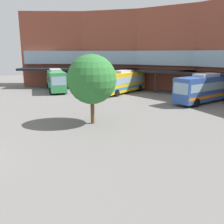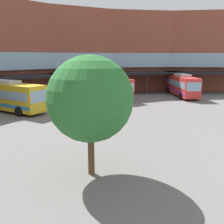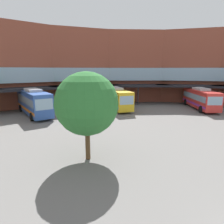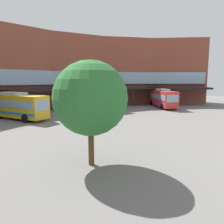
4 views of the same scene
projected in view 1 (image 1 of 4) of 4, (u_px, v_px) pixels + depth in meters
The scene contains 4 objects.
bus_0 at pixel (205, 88), 33.66m from camera, with size 5.14×11.07×3.94m.
bus_2 at pixel (123, 82), 41.60m from camera, with size 7.52×10.32×3.81m.
bus_5 at pixel (56, 80), 44.10m from camera, with size 11.10×3.58×3.89m.
plaza_tree at pixel (92, 79), 22.89m from camera, with size 4.63×4.63×6.57m.
Camera 1 is at (16.95, 4.05, 6.65)m, focal length 39.50 mm.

